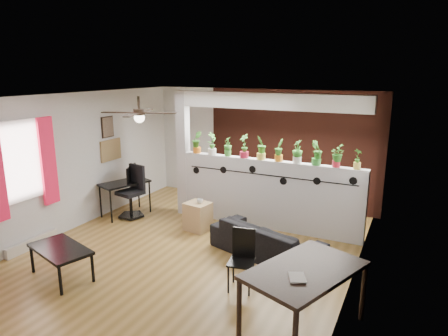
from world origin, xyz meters
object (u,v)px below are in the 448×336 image
at_px(computer_desk, 125,185).
at_px(cup, 200,201).
at_px(ceiling_fan, 139,114).
at_px(office_chair, 133,195).
at_px(potted_plant_2, 228,146).
at_px(cube_shelf, 198,216).
at_px(potted_plant_3, 244,145).
at_px(potted_plant_8, 337,155).
at_px(potted_plant_9, 358,158).
at_px(dining_table, 305,275).
at_px(folding_chair, 243,253).
at_px(potted_plant_1, 212,143).
at_px(potted_plant_7, 317,152).
at_px(potted_plant_4, 261,147).
at_px(potted_plant_6, 297,151).
at_px(coffee_table, 60,251).
at_px(potted_plant_5, 279,149).
at_px(potted_plant_0, 197,141).
at_px(sofa, 266,240).

bearing_deg(computer_desk, cup, -1.52).
xyz_separation_m(ceiling_fan, office_chair, (-1.14, 1.12, -1.84)).
xyz_separation_m(potted_plant_2, cube_shelf, (-0.29, -0.71, -1.28)).
bearing_deg(potted_plant_3, cup, -129.84).
bearing_deg(potted_plant_2, cube_shelf, -112.40).
xyz_separation_m(potted_plant_8, cube_shelf, (-2.40, -0.71, -1.29)).
bearing_deg(potted_plant_9, dining_table, -92.66).
distance_m(office_chair, folding_chair, 3.54).
xyz_separation_m(ceiling_fan, cup, (0.48, 1.09, -1.72)).
height_order(office_chair, dining_table, office_chair).
xyz_separation_m(potted_plant_3, cup, (-0.60, -0.71, -1.01)).
distance_m(potted_plant_1, computer_desk, 2.08).
bearing_deg(ceiling_fan, potted_plant_7, 36.00).
xyz_separation_m(potted_plant_4, potted_plant_6, (0.70, 0.00, -0.02)).
bearing_deg(potted_plant_3, potted_plant_1, 180.00).
bearing_deg(potted_plant_7, cube_shelf, -160.81).
xyz_separation_m(computer_desk, coffee_table, (0.87, -2.52, -0.23)).
distance_m(potted_plant_7, cup, 2.34).
bearing_deg(folding_chair, potted_plant_6, 87.42).
bearing_deg(cube_shelf, potted_plant_5, 37.38).
height_order(potted_plant_2, coffee_table, potted_plant_2).
bearing_deg(potted_plant_7, potted_plant_2, 180.00).
bearing_deg(ceiling_fan, office_chair, 135.68).
relative_size(potted_plant_5, computer_desk, 0.38).
bearing_deg(dining_table, potted_plant_4, 120.11).
bearing_deg(cube_shelf, potted_plant_4, 45.08).
bearing_deg(computer_desk, potted_plant_8, 9.01).
bearing_deg(dining_table, potted_plant_0, 137.23).
distance_m(potted_plant_0, office_chair, 1.75).
xyz_separation_m(ceiling_fan, potted_plant_8, (2.83, 1.80, -0.76)).
xyz_separation_m(potted_plant_3, office_chair, (-2.22, -0.68, -1.12)).
distance_m(dining_table, folding_chair, 1.18).
relative_size(potted_plant_5, potted_plant_9, 1.16).
relative_size(potted_plant_8, coffee_table, 0.35).
height_order(potted_plant_6, coffee_table, potted_plant_6).
bearing_deg(cup, potted_plant_3, 50.16).
xyz_separation_m(potted_plant_2, potted_plant_6, (1.40, 0.00, 0.03)).
bearing_deg(potted_plant_9, cup, -165.21).
bearing_deg(potted_plant_0, potted_plant_5, -0.00).
relative_size(potted_plant_1, dining_table, 0.28).
bearing_deg(potted_plant_6, potted_plant_3, -180.00).
height_order(potted_plant_5, sofa, potted_plant_5).
distance_m(cup, dining_table, 3.32).
relative_size(potted_plant_1, potted_plant_4, 0.99).
bearing_deg(potted_plant_1, potted_plant_0, 180.00).
relative_size(sofa, computer_desk, 1.63).
height_order(potted_plant_5, coffee_table, potted_plant_5).
distance_m(potted_plant_9, cube_shelf, 3.11).
height_order(computer_desk, folding_chair, folding_chair).
height_order(potted_plant_3, potted_plant_6, potted_plant_3).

